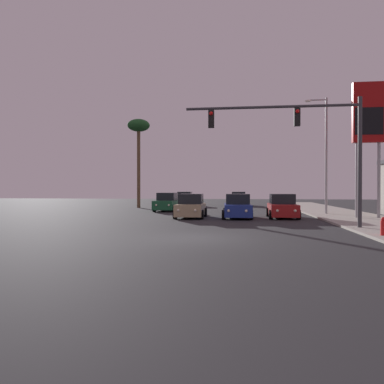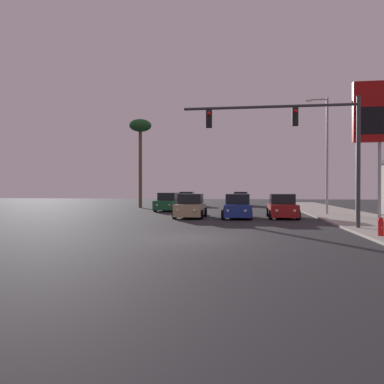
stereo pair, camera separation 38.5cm
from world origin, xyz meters
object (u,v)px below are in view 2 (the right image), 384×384
(car_blue, at_px, (237,207))
(gas_station_sign, at_px, (369,120))
(car_red, at_px, (282,207))
(fire_hydrant, at_px, (381,227))
(car_black, at_px, (241,199))
(traffic_light_mast, at_px, (304,134))
(palm_tree_mid, at_px, (140,131))
(car_green, at_px, (168,203))
(car_tan, at_px, (191,207))
(car_grey, at_px, (187,199))
(street_lamp, at_px, (325,149))

(car_blue, height_order, gas_station_sign, gas_station_sign)
(car_red, relative_size, gas_station_sign, 0.48)
(gas_station_sign, relative_size, fire_hydrant, 11.84)
(car_black, distance_m, traffic_light_mast, 27.22)
(car_blue, bearing_deg, fire_hydrant, 118.74)
(car_red, bearing_deg, gas_station_sign, 174.75)
(traffic_light_mast, bearing_deg, gas_station_sign, 52.18)
(car_blue, distance_m, palm_tree_mid, 18.49)
(car_black, relative_size, gas_station_sign, 0.48)
(car_green, height_order, gas_station_sign, gas_station_sign)
(car_blue, height_order, traffic_light_mast, traffic_light_mast)
(car_green, distance_m, car_black, 14.00)
(car_black, bearing_deg, gas_station_sign, 113.49)
(car_tan, height_order, car_black, same)
(fire_hydrant, bearing_deg, car_black, 101.13)
(car_tan, bearing_deg, palm_tree_mid, -61.43)
(car_red, bearing_deg, car_grey, -62.62)
(street_lamp, height_order, fire_hydrant, street_lamp)
(gas_station_sign, bearing_deg, street_lamp, 115.30)
(car_tan, relative_size, street_lamp, 0.48)
(car_grey, height_order, traffic_light_mast, traffic_light_mast)
(street_lamp, bearing_deg, palm_tree_mid, 152.21)
(gas_station_sign, bearing_deg, palm_tree_mid, 145.63)
(traffic_light_mast, relative_size, palm_tree_mid, 0.92)
(car_green, height_order, traffic_light_mast, traffic_light_mast)
(gas_station_sign, xyz_separation_m, palm_tree_mid, (-19.25, 13.17, 1.69))
(gas_station_sign, bearing_deg, car_black, 113.06)
(car_red, distance_m, traffic_light_mast, 8.26)
(car_black, relative_size, fire_hydrant, 5.68)
(car_green, relative_size, car_grey, 1.00)
(car_green, height_order, street_lamp, street_lamp)
(street_lamp, distance_m, gas_station_sign, 4.70)
(car_tan, bearing_deg, traffic_light_mast, 134.44)
(car_grey, bearing_deg, car_green, 88.99)
(car_blue, height_order, car_red, same)
(street_lamp, bearing_deg, car_blue, -149.37)
(street_lamp, relative_size, palm_tree_mid, 0.94)
(car_black, height_order, gas_station_sign, gas_station_sign)
(car_black, xyz_separation_m, gas_station_sign, (8.53, -20.04, 5.86))
(car_red, distance_m, gas_station_sign, 8.06)
(car_grey, distance_m, palm_tree_mid, 10.57)
(car_blue, relative_size, gas_station_sign, 0.48)
(palm_tree_mid, bearing_deg, traffic_light_mast, -54.62)
(car_tan, relative_size, gas_station_sign, 0.48)
(car_tan, xyz_separation_m, street_lamp, (9.99, 4.00, 4.36))
(car_black, bearing_deg, fire_hydrant, 101.57)
(street_lamp, height_order, palm_tree_mid, palm_tree_mid)
(palm_tree_mid, bearing_deg, car_grey, 55.90)
(car_grey, distance_m, street_lamp, 20.65)
(car_green, relative_size, street_lamp, 0.48)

